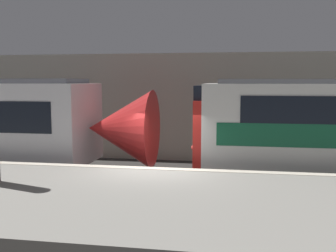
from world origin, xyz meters
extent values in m
plane|color=#33302D|center=(0.00, 0.00, 0.00)|extent=(120.00, 120.00, 0.00)
cube|color=gray|center=(0.00, -2.58, 0.56)|extent=(40.00, 5.17, 1.12)
cube|color=beige|center=(0.00, -0.15, 1.13)|extent=(40.00, 0.30, 0.01)
cube|color=#B2AD9E|center=(0.00, 6.55, 2.33)|extent=(50.00, 0.15, 4.66)
cone|color=red|center=(-1.58, 2.19, 1.89)|extent=(2.20, 2.58, 2.58)
sphere|color=#F2EFCC|center=(-0.63, 2.19, 1.48)|extent=(0.20, 0.20, 0.20)
cube|color=red|center=(1.10, 2.19, 1.81)|extent=(0.25, 2.75, 2.18)
cube|color=black|center=(1.10, 2.19, 2.90)|extent=(0.25, 2.47, 0.87)
sphere|color=#EA4C42|center=(0.95, 1.56, 1.43)|extent=(0.18, 0.18, 0.18)
sphere|color=#EA4C42|center=(0.95, 2.82, 1.43)|extent=(0.18, 0.18, 0.18)
camera|label=1|loc=(2.12, -10.32, 3.46)|focal=42.00mm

